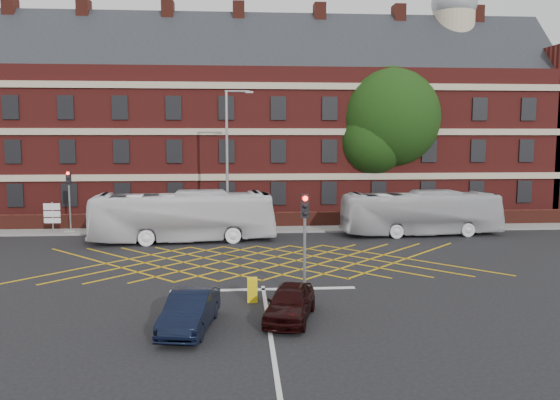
{
  "coord_description": "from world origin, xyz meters",
  "views": [
    {
      "loc": [
        -0.94,
        -26.48,
        6.53
      ],
      "look_at": [
        1.08,
        1.5,
        3.33
      ],
      "focal_mm": 35.0,
      "sensor_mm": 36.0,
      "label": 1
    }
  ],
  "objects": [
    {
      "name": "centre_line",
      "position": [
        0.0,
        -10.0,
        0.01
      ],
      "size": [
        0.15,
        14.0,
        0.02
      ],
      "primitive_type": "cube",
      "color": "silver",
      "rests_on": "ground"
    },
    {
      "name": "bus_right",
      "position": [
        11.16,
        9.1,
        1.49
      ],
      "size": [
        10.83,
        3.07,
        2.98
      ],
      "primitive_type": "imported",
      "rotation": [
        0.0,
        0.0,
        1.62
      ],
      "color": "silver",
      "rests_on": "ground"
    },
    {
      "name": "car_maroon",
      "position": [
        0.8,
        -7.47,
        0.64
      ],
      "size": [
        2.44,
        4.0,
        1.27
      ],
      "primitive_type": "imported",
      "rotation": [
        0.0,
        0.0,
        -0.27
      ],
      "color": "black",
      "rests_on": "ground"
    },
    {
      "name": "stop_line",
      "position": [
        0.0,
        -3.5,
        0.01
      ],
      "size": [
        8.0,
        0.3,
        0.02
      ],
      "primitive_type": "cube",
      "color": "silver",
      "rests_on": "ground"
    },
    {
      "name": "bus_left",
      "position": [
        -4.57,
        7.9,
        1.6
      ],
      "size": [
        11.69,
        3.69,
        3.2
      ],
      "primitive_type": "imported",
      "rotation": [
        0.0,
        0.0,
        1.66
      ],
      "color": "silver",
      "rests_on": "ground"
    },
    {
      "name": "traffic_light_far",
      "position": [
        -12.72,
        11.74,
        1.76
      ],
      "size": [
        0.7,
        0.7,
        4.27
      ],
      "color": "slate",
      "rests_on": "ground"
    },
    {
      "name": "ground",
      "position": [
        0.0,
        0.0,
        0.0
      ],
      "size": [
        120.0,
        120.0,
        0.0
      ],
      "primitive_type": "plane",
      "color": "black",
      "rests_on": "ground"
    },
    {
      "name": "boundary_wall",
      "position": [
        0.0,
        13.0,
        0.55
      ],
      "size": [
        56.0,
        0.5,
        1.1
      ],
      "primitive_type": "cube",
      "color": "#521E16",
      "rests_on": "ground"
    },
    {
      "name": "direction_signs",
      "position": [
        -13.72,
        11.14,
        1.38
      ],
      "size": [
        1.1,
        0.16,
        2.2
      ],
      "color": "gray",
      "rests_on": "ground"
    },
    {
      "name": "car_navy",
      "position": [
        -2.71,
        -8.24,
        0.65
      ],
      "size": [
        1.96,
        4.11,
        1.3
      ],
      "primitive_type": "imported",
      "rotation": [
        0.0,
        0.0,
        -0.15
      ],
      "color": "black",
      "rests_on": "ground"
    },
    {
      "name": "deciduous_tree",
      "position": [
        11.05,
        17.54,
        7.55
      ],
      "size": [
        8.37,
        8.32,
        12.29
      ],
      "color": "black",
      "rests_on": "ground"
    },
    {
      "name": "street_lamp",
      "position": [
        -1.77,
        9.8,
        3.37
      ],
      "size": [
        2.25,
        1.0,
        9.61
      ],
      "color": "slate",
      "rests_on": "ground"
    },
    {
      "name": "far_pavement",
      "position": [
        0.0,
        12.0,
        0.06
      ],
      "size": [
        60.0,
        3.0,
        0.12
      ],
      "primitive_type": "cube",
      "color": "slate",
      "rests_on": "ground"
    },
    {
      "name": "traffic_light_near",
      "position": [
        1.63,
        -4.85,
        1.76
      ],
      "size": [
        0.7,
        0.7,
        4.27
      ],
      "color": "slate",
      "rests_on": "ground"
    },
    {
      "name": "utility_cabinet",
      "position": [
        -0.51,
        -5.21,
        0.48
      ],
      "size": [
        0.4,
        0.39,
        0.97
      ],
      "primitive_type": "cube",
      "color": "yellow",
      "rests_on": "ground"
    },
    {
      "name": "victorian_building",
      "position": [
        0.25,
        22.0,
        7.84
      ],
      "size": [
        51.0,
        12.17,
        20.4
      ],
      "color": "maroon",
      "rests_on": "ground"
    },
    {
      "name": "box_junction_hatching",
      "position": [
        0.0,
        2.0,
        0.01
      ],
      "size": [
        8.22,
        8.22,
        0.02
      ],
      "primitive_type": "cube",
      "rotation": [
        0.0,
        0.0,
        0.79
      ],
      "color": "#CC990C",
      "rests_on": "ground"
    }
  ]
}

